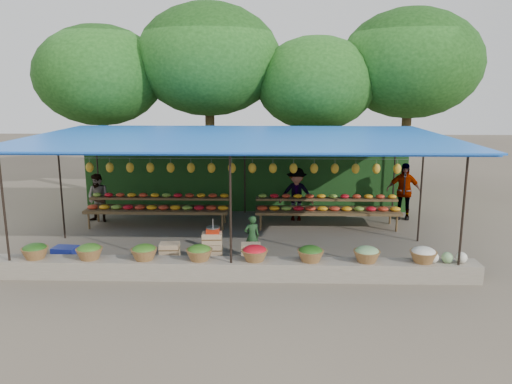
{
  "coord_description": "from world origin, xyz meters",
  "views": [
    {
      "loc": [
        0.82,
        -12.96,
        4.1
      ],
      "look_at": [
        0.44,
        0.2,
        1.28
      ],
      "focal_mm": 35.0,
      "sensor_mm": 36.0,
      "label": 1
    }
  ],
  "objects_px": {
    "blue_crate_front": "(87,259)",
    "blue_crate_back": "(65,254)",
    "crate_counter": "(211,252)",
    "vendor_seated": "(252,237)",
    "weighing_scale": "(213,230)"
  },
  "relations": [
    {
      "from": "crate_counter",
      "to": "weighing_scale",
      "type": "distance_m",
      "value": 0.54
    },
    {
      "from": "blue_crate_back",
      "to": "vendor_seated",
      "type": "bearing_deg",
      "value": 11.45
    },
    {
      "from": "vendor_seated",
      "to": "blue_crate_back",
      "type": "distance_m",
      "value": 4.48
    },
    {
      "from": "crate_counter",
      "to": "blue_crate_front",
      "type": "distance_m",
      "value": 2.9
    },
    {
      "from": "blue_crate_front",
      "to": "weighing_scale",
      "type": "bearing_deg",
      "value": -22.83
    },
    {
      "from": "crate_counter",
      "to": "blue_crate_front",
      "type": "relative_size",
      "value": 5.41
    },
    {
      "from": "crate_counter",
      "to": "vendor_seated",
      "type": "xyz_separation_m",
      "value": [
        0.93,
        0.53,
        0.21
      ]
    },
    {
      "from": "weighing_scale",
      "to": "blue_crate_back",
      "type": "distance_m",
      "value": 3.65
    },
    {
      "from": "crate_counter",
      "to": "blue_crate_front",
      "type": "xyz_separation_m",
      "value": [
        -2.89,
        -0.09,
        -0.18
      ]
    },
    {
      "from": "crate_counter",
      "to": "vendor_seated",
      "type": "distance_m",
      "value": 1.09
    },
    {
      "from": "blue_crate_front",
      "to": "blue_crate_back",
      "type": "xyz_separation_m",
      "value": [
        -0.63,
        0.28,
        0.03
      ]
    },
    {
      "from": "crate_counter",
      "to": "blue_crate_back",
      "type": "relative_size",
      "value": 4.3
    },
    {
      "from": "blue_crate_back",
      "to": "blue_crate_front",
      "type": "bearing_deg",
      "value": -17.01
    },
    {
      "from": "blue_crate_front",
      "to": "blue_crate_back",
      "type": "relative_size",
      "value": 0.79
    },
    {
      "from": "weighing_scale",
      "to": "vendor_seated",
      "type": "xyz_separation_m",
      "value": [
        0.88,
        0.53,
        -0.33
      ]
    }
  ]
}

